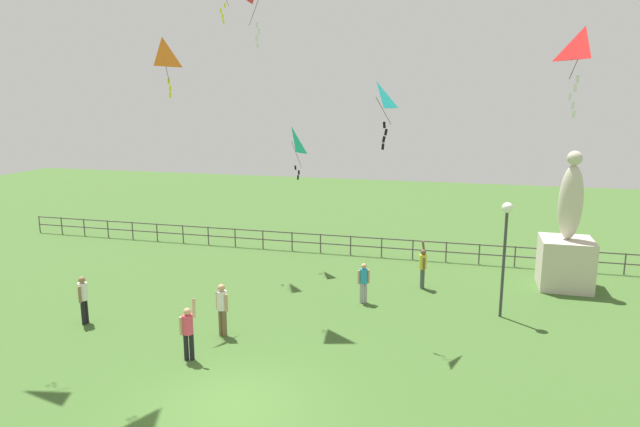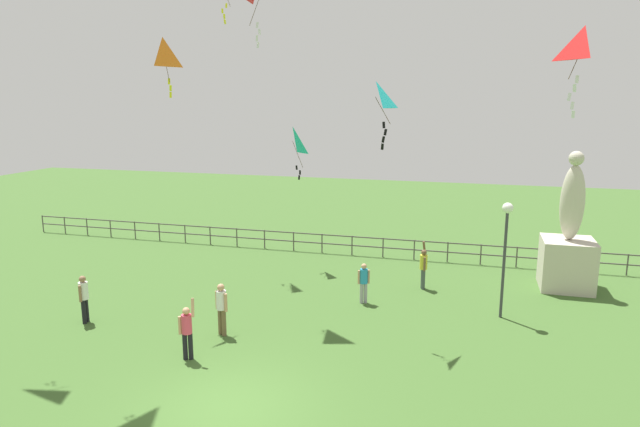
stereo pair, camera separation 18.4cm
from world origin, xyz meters
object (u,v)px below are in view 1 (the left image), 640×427
Objects in this scene: person_1 at (222,306)px; person_3 at (188,329)px; kite_0 at (292,143)px; person_2 at (364,280)px; person_4 at (83,297)px; kite_8 at (583,49)px; statue_monument at (566,249)px; kite_2 at (377,100)px; kite_3 at (163,54)px; person_0 at (423,265)px; lamppost at (506,233)px.

person_1 is 1.84m from person_3.
person_3 is at bearing -90.07° from kite_0.
person_2 is 7.05m from person_3.
person_4 is 10.50m from kite_0.
person_1 is 12.54m from kite_8.
kite_8 is (-1.25, -7.04, 7.03)m from statue_monument.
person_2 is at bearing -44.47° from kite_0.
kite_2 is at bearing 167.17° from kite_8.
person_1 is 0.87× the size of kite_3.
kite_0 is (-5.93, 1.71, 4.59)m from person_0.
kite_3 is (-2.47, 3.68, 7.89)m from person_3.
kite_3 reaches higher than kite_2.
person_0 is 7.76m from kite_2.
kite_8 is at bearing 14.21° from person_3.
person_0 reaches higher than person_1.
kite_3 reaches higher than person_4.
person_3 is (-5.95, -8.00, -0.01)m from person_0.
person_0 is 0.83× the size of kite_8.
kite_2 is (-6.73, -5.80, 5.77)m from statue_monument.
lamppost is 2.14× the size of person_0.
person_2 is 0.67× the size of kite_8.
person_3 is (-0.21, -1.83, -0.05)m from person_1.
person_4 is at bearing -135.08° from kite_3.
lamppost is 6.62m from kite_8.
person_2 is (3.78, 3.99, -0.11)m from person_1.
person_2 is 7.26m from kite_0.
person_2 is (-4.81, 0.08, -2.09)m from lamppost.
person_3 is at bearing -17.93° from person_4.
kite_3 is (-7.12, -0.14, 1.48)m from kite_2.
kite_2 reaches higher than person_0.
kite_0 reaches higher than lamppost.
kite_8 reaches higher than person_4.
person_4 is at bearing -166.05° from kite_2.
person_3 is 0.80× the size of kite_0.
lamppost reaches higher than person_2.
person_1 is at bearing -155.92° from kite_2.
kite_8 is (1.34, -3.17, 5.65)m from lamppost.
kite_8 is at bearing -27.83° from person_2.
statue_monument reaches higher than person_1.
kite_3 reaches higher than person_0.
kite_2 reaches higher than kite_0.
kite_0 is at bearing 128.21° from kite_2.
kite_3 reaches higher than statue_monument.
person_3 reaches higher than person_4.
kite_3 is at bearing -161.68° from person_2.
kite_8 is at bearing -52.38° from person_0.
person_3 is at bearing -126.61° from person_0.
person_2 is (-7.40, -3.80, -0.71)m from statue_monument.
lamppost is 14.24m from person_4.
lamppost is 1.77× the size of kite_8.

